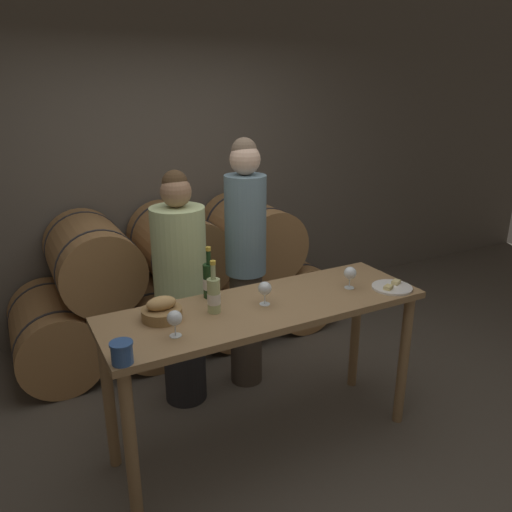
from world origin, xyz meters
The scene contains 14 objects.
ground_plane centered at (0.00, 0.00, 0.00)m, with size 10.00×10.00×0.00m, color #564F44.
stone_wall_back centered at (0.00, 2.06, 1.60)m, with size 10.00×0.12×3.20m.
barrel_stack centered at (0.00, 1.48, 0.54)m, with size 2.65×0.91×1.16m.
tasting_table centered at (0.00, 0.00, 0.79)m, with size 1.85×0.60×0.93m.
person_left centered at (-0.27, 0.66, 0.81)m, with size 0.35×0.35×1.61m.
person_right centered at (0.21, 0.67, 0.94)m, with size 0.28×0.28×1.78m.
wine_bottle_red centered at (-0.24, 0.24, 1.04)m, with size 0.07×0.07×0.31m.
wine_bottle_white centered at (-0.30, 0.04, 1.03)m, with size 0.07×0.07×0.30m.
blue_crock centered at (-0.87, -0.25, 0.99)m, with size 0.10×0.10×0.10m.
bread_basket centered at (-0.57, 0.09, 0.98)m, with size 0.21×0.21×0.13m.
cheese_plate centered at (0.78, -0.16, 0.94)m, with size 0.24×0.24×0.04m.
wine_glass_far_left centered at (-0.58, -0.12, 1.02)m, with size 0.08×0.08×0.14m.
wine_glass_left centered at (-0.01, 0.00, 1.02)m, with size 0.08×0.08×0.14m.
wine_glass_center centered at (0.56, -0.03, 1.02)m, with size 0.08×0.08×0.14m.
Camera 1 is at (-1.26, -2.23, 2.10)m, focal length 35.00 mm.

